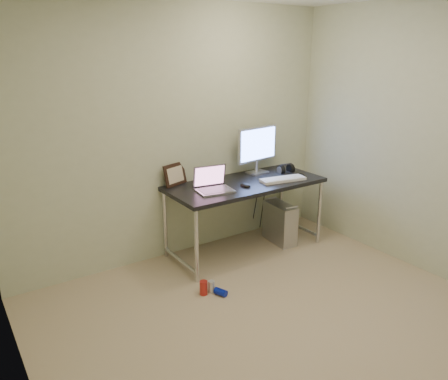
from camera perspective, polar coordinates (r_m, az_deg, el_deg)
floor at (r=3.50m, az=8.92°, el=-18.08°), size 3.50×3.50×0.00m
wall_back at (r=4.35m, az=-6.09°, el=7.23°), size 3.50×0.02×2.50m
wall_left at (r=2.20m, az=-25.32°, el=-5.11°), size 0.02×3.50×2.50m
wall_right at (r=4.33m, az=27.19°, el=5.31°), size 0.02×3.50×2.50m
desk at (r=4.50m, az=2.81°, el=0.08°), size 1.63×0.71×0.75m
tower_computer at (r=4.87m, az=7.31°, el=-4.28°), size 0.23×0.44×0.47m
cable_a at (r=5.04m, az=4.26°, el=-1.24°), size 0.01×0.16×0.69m
cable_b at (r=5.09m, az=5.20°, el=-1.33°), size 0.02×0.11×0.71m
can_red at (r=3.91m, az=-2.68°, el=-12.64°), size 0.09×0.09×0.13m
can_white at (r=3.94m, az=-1.66°, el=-12.50°), size 0.08×0.08×0.11m
can_blue at (r=3.91m, az=-0.43°, el=-13.19°), size 0.10×0.13×0.06m
laptop at (r=4.20m, az=-1.46°, el=0.68°), size 0.37×0.32×0.23m
monitor at (r=4.76m, az=4.39°, el=5.74°), size 0.55×0.19×0.51m
keyboard at (r=4.56m, az=7.69°, el=1.39°), size 0.50×0.24×0.03m
mouse_right at (r=4.78m, az=9.87°, el=2.11°), size 0.08×0.12×0.04m
mouse_left at (r=4.32m, az=2.81°, el=0.69°), size 0.10×0.13×0.04m
headphones at (r=4.89m, az=8.08°, el=2.70°), size 0.18×0.11×0.12m
picture_frame at (r=4.38m, az=-6.43°, el=2.03°), size 0.29×0.16×0.22m
webcam at (r=4.44m, az=-3.12°, el=2.01°), size 0.04×0.04×0.12m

